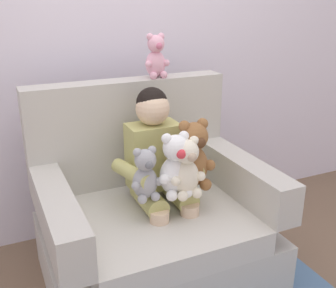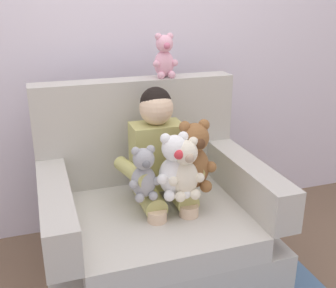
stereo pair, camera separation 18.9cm
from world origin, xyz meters
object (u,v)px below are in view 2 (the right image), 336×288
at_px(plush_grey, 144,174).
at_px(plush_cream, 185,170).
at_px(armchair, 153,221).
at_px(plush_white, 174,167).
at_px(seated_child, 161,162).
at_px(plush_brown, 194,158).
at_px(plush_pink_on_backrest, 164,57).

xyz_separation_m(plush_grey, plush_cream, (0.18, -0.05, 0.02)).
bearing_deg(armchair, plush_white, -67.82).
distance_m(armchair, plush_white, 0.40).
height_order(seated_child, plush_grey, seated_child).
height_order(plush_white, plush_brown, plush_brown).
xyz_separation_m(plush_white, plush_pink_on_backrest, (0.10, 0.46, 0.43)).
distance_m(plush_white, plush_pink_on_backrest, 0.64).
bearing_deg(plush_cream, plush_brown, 45.38).
bearing_deg(plush_grey, armchair, 42.08).
xyz_separation_m(plush_grey, plush_brown, (0.25, 0.02, 0.04)).
bearing_deg(plush_white, plush_pink_on_backrest, 68.28).
relative_size(seated_child, plush_pink_on_backrest, 3.49).
xyz_separation_m(seated_child, plush_brown, (0.13, -0.13, 0.06)).
xyz_separation_m(seated_child, plush_cream, (0.06, -0.20, 0.03)).
bearing_deg(plush_brown, plush_grey, -176.08).
relative_size(armchair, plush_brown, 3.14).
bearing_deg(plush_cream, plush_grey, 168.48).
bearing_deg(armchair, plush_brown, -33.84).
xyz_separation_m(armchair, plush_white, (0.06, -0.15, 0.36)).
distance_m(armchair, plush_cream, 0.41).
height_order(plush_white, plush_pink_on_backrest, plush_pink_on_backrest).
distance_m(plush_white, plush_brown, 0.12).
distance_m(seated_child, plush_cream, 0.21).
distance_m(plush_white, plush_cream, 0.05).
height_order(plush_cream, plush_brown, plush_brown).
xyz_separation_m(armchair, plush_grey, (-0.08, -0.13, 0.34)).
bearing_deg(plush_white, plush_grey, 162.02).
xyz_separation_m(armchair, plush_pink_on_backrest, (0.17, 0.31, 0.80)).
bearing_deg(armchair, plush_cream, -59.80).
relative_size(seated_child, plush_brown, 2.35).
height_order(plush_white, plush_cream, plush_white).
distance_m(plush_grey, plush_cream, 0.19).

